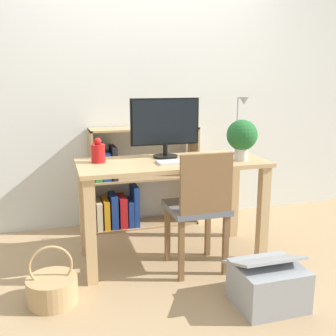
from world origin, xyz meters
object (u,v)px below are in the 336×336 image
Objects in this scene: monitor at (165,124)px; bookshelf at (127,187)px; basket at (52,288)px; keyboard at (179,162)px; desk_lamp at (241,119)px; chair at (199,206)px; potted_plant at (242,137)px; vase at (98,152)px; storage_box at (268,284)px.

bookshelf is (-0.20, 0.59, -0.63)m from monitor.
keyboard is at bearing 19.77° from basket.
desk_lamp is 0.82m from chair.
desk_lamp is 0.47× the size of bookshelf.
chair is (-0.38, -0.14, -0.45)m from potted_plant.
bookshelf is at bearing 128.83° from potted_plant.
potted_plant is 0.61m from chair.
vase is 0.18× the size of bookshelf.
potted_plant is at bearing -12.71° from vase.
chair is at bearing -30.42° from vase.
basket is (-0.92, -0.33, -0.67)m from keyboard.
desk_lamp is 0.27m from potted_plant.
chair is (0.64, -0.37, -0.34)m from vase.
chair is at bearing 7.52° from basket.
bookshelf is 1.66m from storage_box.
bookshelf is at bearing 110.16° from storage_box.
monitor is 0.55m from vase.
monitor is 1.67× the size of keyboard.
keyboard is 0.77× the size of storage_box.
vase is 0.48× the size of basket.
potted_plant is 1.25m from bookshelf.
desk_lamp is 1.11× the size of storage_box.
monitor is at bearing 102.87° from chair.
keyboard is 0.93m from bookshelf.
basket is at bearing -160.23° from keyboard.
keyboard is 1.19m from basket.
basket is at bearing -125.87° from vase.
chair is at bearing -67.90° from keyboard.
desk_lamp is 1.51× the size of potted_plant.
storage_box is (0.37, -0.95, -0.88)m from monitor.
basket is at bearing -168.70° from potted_plant.
monitor reaches higher than chair.
vase is 0.97m from basket.
chair is 2.12× the size of storage_box.
storage_box is (0.57, -1.54, -0.24)m from bookshelf.
monitor is at bearing 5.39° from vase.
vase reaches higher than basket.
basket is at bearing -120.85° from bookshelf.
monitor is 0.61m from desk_lamp.
desk_lamp is (1.12, 0.00, 0.20)m from vase.
chair is 0.90× the size of bookshelf.
keyboard is at bearing 173.23° from potted_plant.
monitor is 0.89m from bookshelf.
chair reaches higher than storage_box.
monitor is at bearing 111.19° from storage_box.
monitor reaches higher than bookshelf.
monitor reaches higher than storage_box.
keyboard is (0.04, -0.22, -0.25)m from monitor.
potted_plant reaches higher than keyboard.
vase is at bearing -179.97° from desk_lamp.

